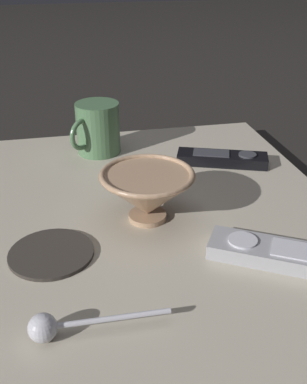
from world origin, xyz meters
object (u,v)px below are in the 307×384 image
Objects in this scene: coffee_mug at (97,128)px; drink_coaster at (51,253)px; tv_remote_near at (222,158)px; cereal_bowl at (147,193)px; tv_remote_far at (282,254)px; teaspoon at (53,327)px.

drink_coaster is (-0.32, 0.09, -0.04)m from coffee_mug.
coffee_mug is 0.24m from tv_remote_near.
cereal_bowl is at bearing 133.19° from tv_remote_near.
cereal_bowl is 0.16m from drink_coaster.
tv_remote_near reaches higher than drink_coaster.
tv_remote_far is at bearing 175.15° from tv_remote_near.
cereal_bowl reaches higher than tv_remote_near.
tv_remote_near is (-0.10, -0.21, -0.04)m from coffee_mug.
tv_remote_near is at bearing -4.85° from tv_remote_far.
tv_remote_near is (0.16, -0.17, -0.03)m from cereal_bowl.
coffee_mug is 0.89× the size of drink_coaster.
tv_remote_near is 0.38m from drink_coaster.
cereal_bowl is at bearing 46.92° from tv_remote_far.
coffee_mug reaches higher than teaspoon.
cereal_bowl is at bearing -170.27° from coffee_mug.
cereal_bowl reaches higher than tv_remote_far.
drink_coaster is (0.07, 0.28, -0.01)m from tv_remote_far.
coffee_mug is 0.33m from drink_coaster.
tv_remote_near and tv_remote_far have the same top height.
teaspoon reaches higher than tv_remote_far.
coffee_mug is at bearing -16.45° from drink_coaster.
teaspoon is 1.34× the size of drink_coaster.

